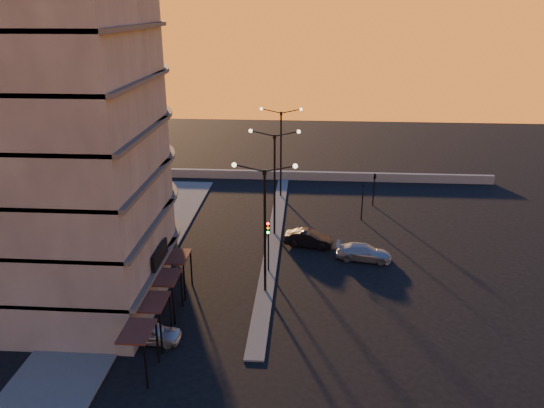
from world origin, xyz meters
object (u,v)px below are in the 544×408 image
(streetlamp_mid, at_px, (275,175))
(traffic_light_main, at_px, (268,238))
(car_wagon, at_px, (364,252))
(car_hatchback, at_px, (151,333))
(car_sedan, at_px, (309,238))

(streetlamp_mid, height_order, traffic_light_main, streetlamp_mid)
(traffic_light_main, xyz_separation_m, car_wagon, (7.45, 2.74, -2.25))
(traffic_light_main, bearing_deg, car_hatchback, -124.47)
(traffic_light_main, distance_m, car_wagon, 8.25)
(car_hatchback, relative_size, car_sedan, 0.89)
(traffic_light_main, distance_m, car_hatchback, 11.54)
(traffic_light_main, bearing_deg, car_sedan, 58.74)
(streetlamp_mid, xyz_separation_m, car_sedan, (3.04, -2.12, -4.92))
(streetlamp_mid, bearing_deg, car_wagon, -30.48)
(streetlamp_mid, relative_size, traffic_light_main, 2.24)
(streetlamp_mid, relative_size, car_sedan, 2.32)
(car_hatchback, height_order, car_wagon, car_wagon)
(traffic_light_main, height_order, car_sedan, traffic_light_main)
(streetlamp_mid, relative_size, car_wagon, 2.17)
(car_sedan, relative_size, car_wagon, 0.94)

